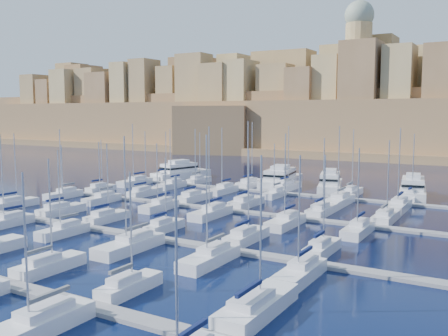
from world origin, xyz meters
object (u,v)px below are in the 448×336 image
Objects in this scene: motor_yacht_b at (281,179)px; motor_yacht_c at (330,183)px; motor_yacht_a at (180,172)px; sailboat_4 at (129,286)px; motor_yacht_d at (413,189)px.

motor_yacht_b is 1.25× the size of motor_yacht_c.
sailboat_4 is at bearing -57.91° from motor_yacht_a.
motor_yacht_a is 28.11m from motor_yacht_b.
motor_yacht_b is 29.92m from motor_yacht_d.
motor_yacht_c is 0.96× the size of motor_yacht_d.
sailboat_4 reaches higher than motor_yacht_c.
sailboat_4 is 74.08m from motor_yacht_b.
motor_yacht_b is 1.20× the size of motor_yacht_d.
motor_yacht_a is at bearing 179.73° from motor_yacht_d.
sailboat_4 reaches higher than motor_yacht_b.
sailboat_4 is 0.59× the size of motor_yacht_b.
sailboat_4 reaches higher than motor_yacht_a.
motor_yacht_a is 57.96m from motor_yacht_d.
motor_yacht_c is (12.68, -1.92, 0.00)m from motor_yacht_b.
motor_yacht_d is at bearing 79.21° from sailboat_4.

